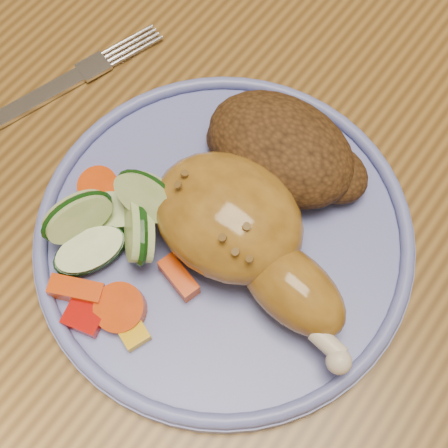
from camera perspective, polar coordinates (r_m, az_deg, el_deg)
name	(u,v)px	position (r m, az deg, el deg)	size (l,w,h in m)	color
ground	(269,365)	(1.20, 4.16, -12.70)	(4.00, 4.00, 0.00)	#53381C
dining_table	(318,207)	(0.57, 8.62, 1.51)	(0.90, 1.40, 0.75)	brown
plate	(224,236)	(0.45, 0.00, -1.12)	(0.27, 0.27, 0.01)	#6169B2
plate_rim	(224,230)	(0.44, 0.00, -0.54)	(0.27, 0.27, 0.01)	#6169B2
chicken_leg	(243,234)	(0.41, 1.75, -0.88)	(0.18, 0.09, 0.06)	#9E6C21
rice_pilaf	(284,151)	(0.46, 5.47, 6.67)	(0.12, 0.08, 0.05)	#462911
vegetable_pile	(113,231)	(0.43, -10.09, -0.68)	(0.12, 0.12, 0.06)	#A50A05
fork	(47,93)	(0.54, -15.90, 11.45)	(0.07, 0.17, 0.00)	silver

